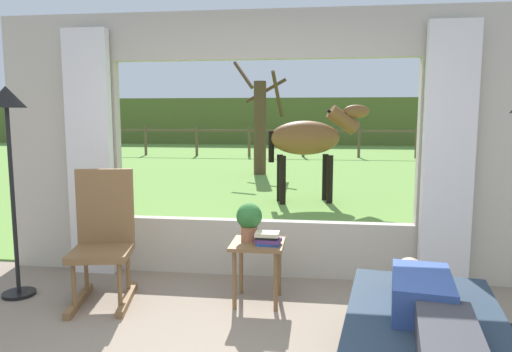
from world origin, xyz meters
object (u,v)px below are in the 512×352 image
potted_plant (249,219)px  book_stack (268,239)px  reclining_person (429,308)px  floor_lamp_left (8,128)px  side_table (258,253)px  rocking_chair (104,237)px  horse (310,139)px  pasture_tree (260,123)px

potted_plant → book_stack: 0.25m
reclining_person → book_stack: (-1.02, 1.17, 0.05)m
floor_lamp_left → side_table: bearing=3.5°
rocking_chair → horse: bearing=58.7°
book_stack → floor_lamp_left: (-2.20, -0.07, 0.90)m
potted_plant → pasture_tree: (-0.93, 8.39, 0.64)m
rocking_chair → potted_plant: bearing=-4.4°
horse → side_table: bearing=-17.9°
reclining_person → pasture_tree: size_ratio=0.49×
side_table → book_stack: bearing=-34.5°
rocking_chair → horse: horse is taller
side_table → potted_plant: size_ratio=1.63×
potted_plant → horse: bearing=84.7°
side_table → horse: size_ratio=0.29×
side_table → book_stack: 0.18m
pasture_tree → horse: bearing=-70.7°
floor_lamp_left → horse: 5.35m
side_table → potted_plant: bearing=143.1°
side_table → pasture_tree: 8.56m
book_stack → floor_lamp_left: bearing=-178.3°
side_table → floor_lamp_left: floor_lamp_left is taller
book_stack → rocking_chair: bearing=-178.4°
pasture_tree → side_table: bearing=-83.2°
horse → rocking_chair: bearing=-33.0°
rocking_chair → side_table: bearing=-7.4°
reclining_person → potted_plant: potted_plant is taller
book_stack → floor_lamp_left: size_ratio=0.12×
reclining_person → horse: horse is taller
reclining_person → side_table: size_ratio=2.76×
reclining_person → pasture_tree: bearing=111.0°
rocking_chair → pasture_tree: 8.60m
book_stack → reclining_person: bearing=-48.8°
side_table → pasture_tree: size_ratio=0.18×
reclining_person → potted_plant: 1.77m
side_table → floor_lamp_left: bearing=-176.5°
reclining_person → rocking_chair: 2.68m
pasture_tree → floor_lamp_left: bearing=-97.3°
horse → reclining_person: bearing=-6.1°
side_table → horse: bearing=85.8°
rocking_chair → potted_plant: (1.23, 0.16, 0.16)m
potted_plant → reclining_person: bearing=-47.3°
book_stack → pasture_tree: pasture_tree is taller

